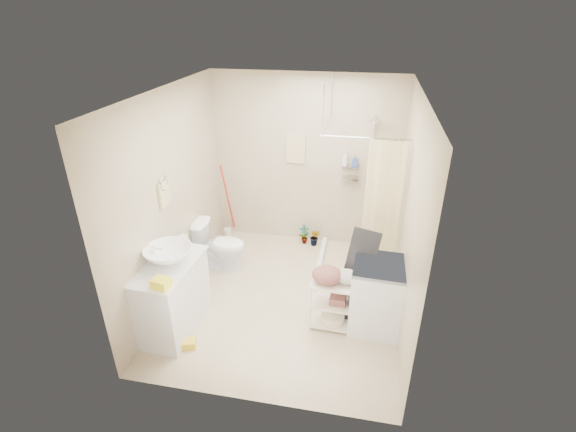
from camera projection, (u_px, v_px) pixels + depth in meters
name	position (u px, v px, depth m)	size (l,w,h in m)	color
floor	(285.00, 298.00, 5.40)	(3.20, 3.20, 0.00)	beige
ceiling	(284.00, 93.00, 4.23)	(2.80, 3.20, 0.04)	silver
wall_back	(306.00, 162.00, 6.22)	(2.80, 0.04, 2.60)	#B8AA8E
wall_front	(246.00, 291.00, 3.42)	(2.80, 0.04, 2.60)	#B8AA8E
wall_left	(172.00, 198.00, 5.06)	(0.04, 3.20, 2.60)	#B8AA8E
wall_right	(409.00, 219.00, 4.58)	(0.04, 3.20, 2.60)	#B8AA8E
vanity	(172.00, 296.00, 4.75)	(0.55, 0.98, 0.86)	silver
sink	(168.00, 255.00, 4.55)	(0.53, 0.53, 0.18)	white
counter_basket	(161.00, 283.00, 4.17)	(0.17, 0.14, 0.10)	yellow
floor_basket	(188.00, 343.00, 4.61)	(0.23, 0.18, 0.13)	yellow
toilet	(221.00, 245.00, 5.90)	(0.40, 0.71, 0.72)	white
mop	(225.00, 200.00, 6.60)	(0.12, 0.12, 1.27)	red
potted_plant_a	(304.00, 235.00, 6.59)	(0.17, 0.11, 0.31)	brown
potted_plant_b	(315.00, 237.00, 6.53)	(0.16, 0.13, 0.29)	brown
hanging_towel	(296.00, 149.00, 6.14)	(0.28, 0.03, 0.42)	beige
towel_ring	(164.00, 192.00, 4.80)	(0.04, 0.22, 0.34)	#D7C682
tp_holder	(182.00, 238.00, 5.36)	(0.08, 0.12, 0.14)	white
shower	(361.00, 197.00, 5.70)	(1.10, 1.10, 2.10)	silver
shampoo_bottle_a	(345.00, 158.00, 6.00)	(0.08, 0.08, 0.21)	silver
shampoo_bottle_b	(355.00, 161.00, 6.00)	(0.07, 0.07, 0.15)	#384B9B
washing_machine	(377.00, 295.00, 4.77)	(0.58, 0.60, 0.85)	silver
laundry_rack	(334.00, 300.00, 4.79)	(0.53, 0.31, 0.73)	silver
ironing_board	(357.00, 275.00, 4.86)	(0.33, 0.10, 1.16)	black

